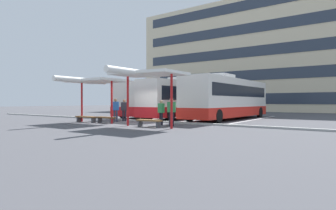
# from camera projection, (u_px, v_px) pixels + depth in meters

# --- Properties ---
(ground_plane) EXTENTS (160.00, 160.00, 0.00)m
(ground_plane) POSITION_uv_depth(u_px,v_px,m) (134.00, 123.00, 19.14)
(ground_plane) COLOR #47474C
(terminal_building) EXTENTS (42.80, 13.63, 21.00)m
(terminal_building) POSITION_uv_depth(u_px,v_px,m) (267.00, 58.00, 47.15)
(terminal_building) COLOR beige
(terminal_building) RESTS_ON ground
(coach_bus_0) EXTENTS (3.53, 10.80, 3.62)m
(coach_bus_0) POSITION_uv_depth(u_px,v_px,m) (156.00, 100.00, 27.62)
(coach_bus_0) COLOR silver
(coach_bus_0) RESTS_ON ground
(coach_bus_1) EXTENTS (3.57, 12.58, 3.68)m
(coach_bus_1) POSITION_uv_depth(u_px,v_px,m) (191.00, 100.00, 25.68)
(coach_bus_1) COLOR silver
(coach_bus_1) RESTS_ON ground
(coach_bus_2) EXTENTS (3.06, 12.31, 3.79)m
(coach_bus_2) POSITION_uv_depth(u_px,v_px,m) (229.00, 99.00, 23.62)
(coach_bus_2) COLOR silver
(coach_bus_2) RESTS_ON ground
(lane_stripe_0) EXTENTS (0.16, 14.00, 0.01)m
(lane_stripe_0) POSITION_uv_depth(u_px,v_px,m) (149.00, 116.00, 29.62)
(lane_stripe_0) COLOR white
(lane_stripe_0) RESTS_ON ground
(lane_stripe_1) EXTENTS (0.16, 14.00, 0.01)m
(lane_stripe_1) POSITION_uv_depth(u_px,v_px,m) (178.00, 117.00, 27.44)
(lane_stripe_1) COLOR white
(lane_stripe_1) RESTS_ON ground
(lane_stripe_2) EXTENTS (0.16, 14.00, 0.01)m
(lane_stripe_2) POSITION_uv_depth(u_px,v_px,m) (213.00, 118.00, 25.25)
(lane_stripe_2) COLOR white
(lane_stripe_2) RESTS_ON ground
(lane_stripe_3) EXTENTS (0.16, 14.00, 0.01)m
(lane_stripe_3) POSITION_uv_depth(u_px,v_px,m) (254.00, 120.00, 23.06)
(lane_stripe_3) COLOR white
(lane_stripe_3) RESTS_ON ground
(waiting_shelter_0) EXTENTS (4.24, 4.78, 3.18)m
(waiting_shelter_0) POSITION_uv_depth(u_px,v_px,m) (93.00, 82.00, 19.51)
(waiting_shelter_0) COLOR red
(waiting_shelter_0) RESTS_ON ground
(bench_0) EXTENTS (1.98, 0.42, 0.45)m
(bench_0) POSITION_uv_depth(u_px,v_px,m) (86.00, 118.00, 20.11)
(bench_0) COLOR brown
(bench_0) RESTS_ON ground
(bench_1) EXTENTS (1.63, 0.50, 0.45)m
(bench_1) POSITION_uv_depth(u_px,v_px,m) (106.00, 118.00, 19.34)
(bench_1) COLOR brown
(bench_1) RESTS_ON ground
(waiting_shelter_1) EXTENTS (4.35, 4.65, 3.35)m
(waiting_shelter_1) POSITION_uv_depth(u_px,v_px,m) (146.00, 75.00, 16.01)
(waiting_shelter_1) COLOR red
(waiting_shelter_1) RESTS_ON ground
(bench_2) EXTENTS (1.70, 0.44, 0.45)m
(bench_2) POSITION_uv_depth(u_px,v_px,m) (149.00, 121.00, 16.31)
(bench_2) COLOR brown
(bench_2) RESTS_ON ground
(platform_kerb) EXTENTS (44.00, 0.24, 0.12)m
(platform_kerb) POSITION_uv_depth(u_px,v_px,m) (149.00, 121.00, 20.53)
(platform_kerb) COLOR #ADADA8
(platform_kerb) RESTS_ON ground
(waiting_passenger_0) EXTENTS (0.52, 0.36, 1.63)m
(waiting_passenger_0) POSITION_uv_depth(u_px,v_px,m) (161.00, 111.00, 17.55)
(waiting_passenger_0) COLOR black
(waiting_passenger_0) RESTS_ON ground
(waiting_passenger_1) EXTENTS (0.55, 0.38, 1.74)m
(waiting_passenger_1) POSITION_uv_depth(u_px,v_px,m) (171.00, 110.00, 16.95)
(waiting_passenger_1) COLOR black
(waiting_passenger_1) RESTS_ON ground
(waiting_passenger_2) EXTENTS (0.47, 0.53, 1.71)m
(waiting_passenger_2) POSITION_uv_depth(u_px,v_px,m) (124.00, 109.00, 21.04)
(waiting_passenger_2) COLOR black
(waiting_passenger_2) RESTS_ON ground
(waiting_passenger_3) EXTENTS (0.54, 0.49, 1.76)m
(waiting_passenger_3) POSITION_uv_depth(u_px,v_px,m) (116.00, 108.00, 20.69)
(waiting_passenger_3) COLOR #33384C
(waiting_passenger_3) RESTS_ON ground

